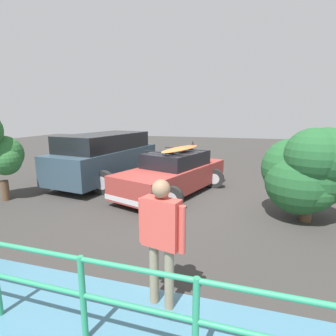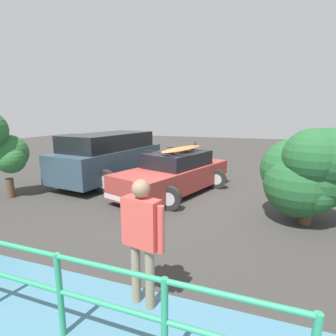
{
  "view_description": "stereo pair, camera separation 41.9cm",
  "coord_description": "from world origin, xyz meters",
  "px_view_note": "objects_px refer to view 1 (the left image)",
  "views": [
    {
      "loc": [
        -1.86,
        7.54,
        2.53
      ],
      "look_at": [
        0.28,
        0.17,
        0.95
      ],
      "focal_mm": 28.0,
      "sensor_mm": 36.0,
      "label": 1
    },
    {
      "loc": [
        -2.26,
        7.42,
        2.53
      ],
      "look_at": [
        0.28,
        0.17,
        0.95
      ],
      "focal_mm": 28.0,
      "sensor_mm": 36.0,
      "label": 2
    }
  ],
  "objects_px": {
    "suv_car": "(106,157)",
    "person_bystander": "(161,232)",
    "sedan_car": "(174,173)",
    "bush_near_left": "(307,172)"
  },
  "relations": [
    {
      "from": "sedan_car",
      "to": "bush_near_left",
      "type": "height_order",
      "value": "bush_near_left"
    },
    {
      "from": "sedan_car",
      "to": "suv_car",
      "type": "height_order",
      "value": "suv_car"
    },
    {
      "from": "person_bystander",
      "to": "bush_near_left",
      "type": "distance_m",
      "value": 4.46
    },
    {
      "from": "suv_car",
      "to": "person_bystander",
      "type": "xyz_separation_m",
      "value": [
        -4.04,
        5.78,
        0.1
      ]
    },
    {
      "from": "bush_near_left",
      "to": "suv_car",
      "type": "bearing_deg",
      "value": -17.53
    },
    {
      "from": "bush_near_left",
      "to": "person_bystander",
      "type": "bearing_deg",
      "value": 57.02
    },
    {
      "from": "person_bystander",
      "to": "bush_near_left",
      "type": "relative_size",
      "value": 0.77
    },
    {
      "from": "person_bystander",
      "to": "bush_near_left",
      "type": "xyz_separation_m",
      "value": [
        -2.42,
        -3.74,
        0.14
      ]
    },
    {
      "from": "suv_car",
      "to": "sedan_car",
      "type": "bearing_deg",
      "value": 165.79
    },
    {
      "from": "person_bystander",
      "to": "sedan_car",
      "type": "bearing_deg",
      "value": -76.86
    }
  ]
}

